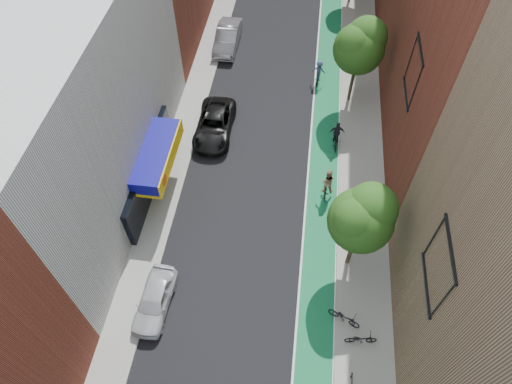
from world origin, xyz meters
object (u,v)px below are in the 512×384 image
(parked_car_black, at_px, (214,125))
(parked_car_silver, at_px, (227,37))
(cyclist_lane_far, at_px, (319,73))
(cyclist_lane_mid, at_px, (336,137))
(parked_car_white, at_px, (154,300))
(cyclist_lane_near, at_px, (327,184))

(parked_car_black, xyz_separation_m, parked_car_silver, (-0.78, 10.26, 0.09))
(cyclist_lane_far, bearing_deg, cyclist_lane_mid, 112.87)
(parked_car_black, relative_size, cyclist_lane_mid, 2.58)
(parked_car_white, bearing_deg, cyclist_lane_far, 71.00)
(parked_car_white, relative_size, cyclist_lane_mid, 1.94)
(cyclist_lane_near, bearing_deg, cyclist_lane_far, -83.01)
(parked_car_white, height_order, cyclist_lane_far, cyclist_lane_far)
(parked_car_white, xyz_separation_m, cyclist_lane_far, (7.80, 19.81, 0.17))
(cyclist_lane_near, bearing_deg, cyclist_lane_mid, -94.90)
(cyclist_lane_far, bearing_deg, parked_car_silver, -15.66)
(cyclist_lane_far, bearing_deg, cyclist_lane_near, 105.23)
(parked_car_white, xyz_separation_m, parked_car_black, (0.78, 13.33, 0.06))
(parked_car_silver, bearing_deg, cyclist_lane_far, -25.15)
(parked_car_white, bearing_deg, parked_car_silver, 92.49)
(parked_car_white, distance_m, parked_car_silver, 23.59)
(cyclist_lane_near, relative_size, cyclist_lane_far, 1.16)
(parked_car_silver, bearing_deg, parked_car_black, -84.94)
(parked_car_black, distance_m, cyclist_lane_mid, 8.52)
(parked_car_black, bearing_deg, cyclist_lane_far, 42.07)
(cyclist_lane_mid, height_order, cyclist_lane_far, cyclist_lane_mid)
(parked_car_white, xyz_separation_m, cyclist_lane_near, (8.77, 8.76, 0.32))
(cyclist_lane_near, distance_m, cyclist_lane_far, 11.10)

